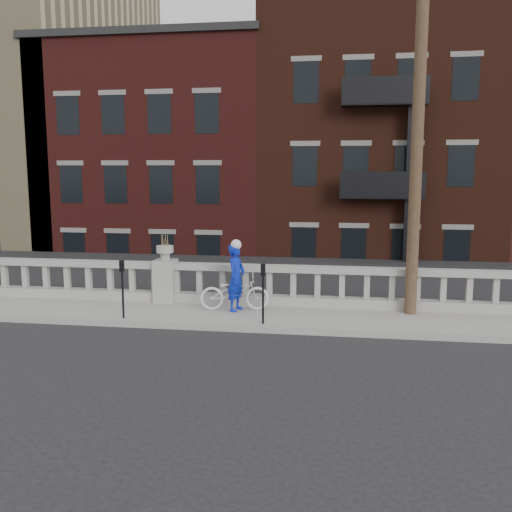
{
  "coord_description": "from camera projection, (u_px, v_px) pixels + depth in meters",
  "views": [
    {
      "loc": [
        4.55,
        -10.15,
        3.58
      ],
      "look_at": [
        2.51,
        3.2,
        1.52
      ],
      "focal_mm": 40.0,
      "sensor_mm": 36.0,
      "label": 1
    }
  ],
  "objects": [
    {
      "name": "ground",
      "position": [
        105.0,
        354.0,
        11.14
      ],
      "size": [
        120.0,
        120.0,
        0.0
      ],
      "primitive_type": "plane",
      "color": "black",
      "rests_on": "ground"
    },
    {
      "name": "sidewalk",
      "position": [
        155.0,
        313.0,
        14.06
      ],
      "size": [
        32.0,
        2.2,
        0.15
      ],
      "primitive_type": "cube",
      "color": "gray",
      "rests_on": "ground"
    },
    {
      "name": "balustrade",
      "position": [
        166.0,
        283.0,
        14.91
      ],
      "size": [
        28.0,
        0.34,
        1.03
      ],
      "color": "gray",
      "rests_on": "sidewalk"
    },
    {
      "name": "planter_pedestal",
      "position": [
        166.0,
        276.0,
        14.88
      ],
      "size": [
        0.55,
        0.55,
        1.76
      ],
      "color": "gray",
      "rests_on": "sidewalk"
    },
    {
      "name": "lower_level",
      "position": [
        274.0,
        186.0,
        33.18
      ],
      "size": [
        80.0,
        44.0,
        20.8
      ],
      "color": "#605E59",
      "rests_on": "ground"
    },
    {
      "name": "utility_pole",
      "position": [
        419.0,
        96.0,
        12.95
      ],
      "size": [
        1.6,
        0.28,
        10.0
      ],
      "color": "#422D1E",
      "rests_on": "sidewalk"
    },
    {
      "name": "parking_meter_b",
      "position": [
        122.0,
        282.0,
        13.16
      ],
      "size": [
        0.1,
        0.09,
        1.36
      ],
      "color": "black",
      "rests_on": "sidewalk"
    },
    {
      "name": "parking_meter_c",
      "position": [
        263.0,
        287.0,
        12.67
      ],
      "size": [
        0.1,
        0.09,
        1.36
      ],
      "color": "black",
      "rests_on": "sidewalk"
    },
    {
      "name": "bicycle",
      "position": [
        235.0,
        292.0,
        14.01
      ],
      "size": [
        1.77,
        0.87,
        0.89
      ],
      "primitive_type": "imported",
      "rotation": [
        0.0,
        0.0,
        1.74
      ],
      "color": "silver",
      "rests_on": "sidewalk"
    },
    {
      "name": "cyclist",
      "position": [
        236.0,
        277.0,
        13.87
      ],
      "size": [
        0.54,
        0.68,
        1.65
      ],
      "primitive_type": "imported",
      "rotation": [
        0.0,
        0.0,
        1.3
      ],
      "color": "#0B20A9",
      "rests_on": "sidewalk"
    }
  ]
}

